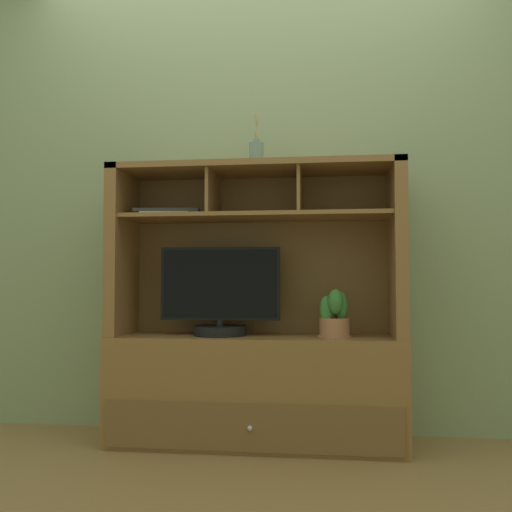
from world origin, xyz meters
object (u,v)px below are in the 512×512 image
object	(u,v)px
potted_orchid	(335,316)
diffuser_bottle	(256,154)
magazine_stack_left	(168,213)
media_console	(256,354)
tv_monitor	(220,298)

from	to	relation	value
potted_orchid	diffuser_bottle	world-z (taller)	diffuser_bottle
magazine_stack_left	media_console	bearing A→B (deg)	-1.59
magazine_stack_left	potted_orchid	bearing A→B (deg)	-4.17
tv_monitor	diffuser_bottle	size ratio (longest dim) A/B	2.22
tv_monitor	media_console	bearing A→B (deg)	7.25
media_console	tv_monitor	bearing A→B (deg)	-172.75
media_console	tv_monitor	size ratio (longest dim) A/B	2.40
media_console	magazine_stack_left	xyz separation A→B (m)	(-0.46, 0.01, 0.71)
tv_monitor	diffuser_bottle	distance (m)	0.75
potted_orchid	diffuser_bottle	bearing A→B (deg)	171.83
media_console	tv_monitor	world-z (taller)	media_console
media_console	potted_orchid	distance (m)	0.43
potted_orchid	diffuser_bottle	distance (m)	0.90
media_console	tv_monitor	distance (m)	0.33
media_console	magazine_stack_left	distance (m)	0.84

